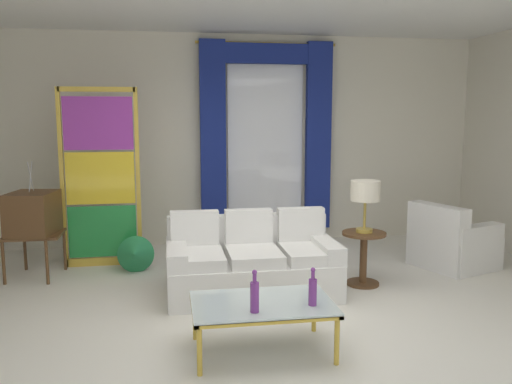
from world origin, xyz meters
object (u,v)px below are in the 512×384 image
object	(u,v)px
coffee_table	(262,306)
peacock_figurine	(135,255)
armchair_white	(451,244)
couch_white_long	(251,264)
table_lamp_brass	(365,193)
bottle_blue_decanter	(255,295)
bottle_crystal_tall	(313,290)
vintage_tv	(33,215)
stained_glass_divider	(101,182)
round_side_table	(363,253)

from	to	relation	value
coffee_table	peacock_figurine	xyz separation A→B (m)	(-1.12, 2.30, -0.15)
coffee_table	armchair_white	bearing A→B (deg)	35.41
couch_white_long	table_lamp_brass	world-z (taller)	table_lamp_brass
bottle_blue_decanter	peacock_figurine	xyz separation A→B (m)	(-1.03, 2.51, -0.32)
armchair_white	table_lamp_brass	xyz separation A→B (m)	(-1.31, -0.47, 0.74)
armchair_white	bottle_crystal_tall	bearing A→B (deg)	-138.59
bottle_crystal_tall	peacock_figurine	world-z (taller)	bottle_crystal_tall
bottle_blue_decanter	bottle_crystal_tall	bearing A→B (deg)	8.41
coffee_table	peacock_figurine	size ratio (longest dim) A/B	1.85
armchair_white	vintage_tv	bearing A→B (deg)	175.11
armchair_white	stained_glass_divider	world-z (taller)	stained_glass_divider
bottle_blue_decanter	vintage_tv	distance (m)	3.35
coffee_table	stained_glass_divider	bearing A→B (deg)	119.50
bottle_crystal_tall	round_side_table	world-z (taller)	bottle_crystal_tall
round_side_table	bottle_crystal_tall	bearing A→B (deg)	-122.78
bottle_blue_decanter	stained_glass_divider	world-z (taller)	stained_glass_divider
peacock_figurine	round_side_table	xyz separation A→B (m)	(2.51, -0.85, 0.14)
bottle_crystal_tall	round_side_table	bearing A→B (deg)	57.22
bottle_blue_decanter	peacock_figurine	world-z (taller)	bottle_blue_decanter
bottle_crystal_tall	bottle_blue_decanter	bearing A→B (deg)	-171.59
couch_white_long	peacock_figurine	distance (m)	1.54
stained_glass_divider	vintage_tv	bearing A→B (deg)	-153.65
bottle_blue_decanter	stained_glass_divider	distance (m)	3.29
coffee_table	table_lamp_brass	distance (m)	2.12
vintage_tv	peacock_figurine	distance (m)	1.24
bottle_blue_decanter	vintage_tv	bearing A→B (deg)	130.26
couch_white_long	peacock_figurine	bearing A→B (deg)	144.96
round_side_table	stained_glass_divider	bearing A→B (deg)	156.80
armchair_white	stained_glass_divider	size ratio (longest dim) A/B	0.47
couch_white_long	round_side_table	distance (m)	1.26
coffee_table	armchair_white	distance (m)	3.32
round_side_table	couch_white_long	bearing A→B (deg)	-178.60
table_lamp_brass	vintage_tv	bearing A→B (deg)	166.21
peacock_figurine	table_lamp_brass	size ratio (longest dim) A/B	1.05
table_lamp_brass	bottle_crystal_tall	bearing A→B (deg)	-122.78
vintage_tv	round_side_table	size ratio (longest dim) A/B	2.26
armchair_white	round_side_table	bearing A→B (deg)	-160.26
coffee_table	bottle_blue_decanter	xyz separation A→B (m)	(-0.09, -0.20, 0.17)
couch_white_long	table_lamp_brass	bearing A→B (deg)	1.40
vintage_tv	peacock_figurine	size ratio (longest dim) A/B	2.24
bottle_blue_decanter	armchair_white	xyz separation A→B (m)	(2.80, 2.13, -0.25)
bottle_crystal_tall	armchair_white	bearing A→B (deg)	41.41
armchair_white	table_lamp_brass	bearing A→B (deg)	-160.26
bottle_blue_decanter	armchair_white	bearing A→B (deg)	37.23
coffee_table	armchair_white	world-z (taller)	armchair_white
round_side_table	table_lamp_brass	distance (m)	0.67
couch_white_long	armchair_white	size ratio (longest dim) A/B	1.70
bottle_blue_decanter	table_lamp_brass	bearing A→B (deg)	48.08
coffee_table	vintage_tv	size ratio (longest dim) A/B	0.82
couch_white_long	coffee_table	distance (m)	1.43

